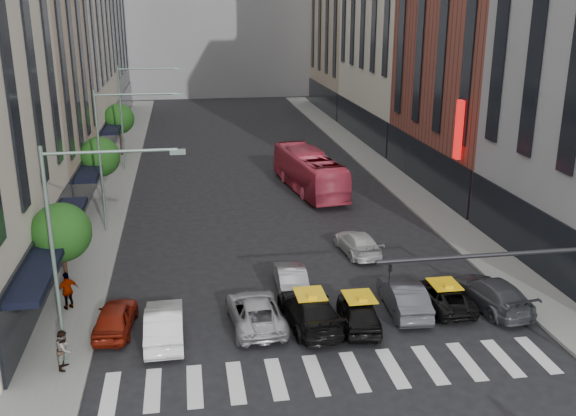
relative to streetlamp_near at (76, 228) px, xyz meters
name	(u,v)px	position (x,y,z in m)	size (l,w,h in m)	color
ground	(349,394)	(10.04, -4.00, -5.90)	(160.00, 160.00, 0.00)	black
sidewalk_left	(113,189)	(-1.46, 26.00, -5.83)	(3.00, 96.00, 0.15)	slate
sidewalk_right	(392,177)	(21.54, 26.00, -5.83)	(3.00, 96.00, 0.15)	slate
building_left_b	(15,36)	(-6.96, 24.00, 6.10)	(8.00, 16.00, 24.00)	tan
building_right_b	(483,19)	(27.04, 23.00, 7.10)	(8.00, 18.00, 26.00)	brown
building_right_d	(354,4)	(27.04, 61.00, 8.10)	(8.00, 18.00, 28.00)	tan
tree_near	(61,232)	(-1.76, 6.00, -2.25)	(2.88, 2.88, 4.95)	black
tree_mid	(100,157)	(-1.76, 22.00, -2.25)	(2.88, 2.88, 4.95)	black
tree_far	(119,119)	(-1.76, 38.00, -2.25)	(2.88, 2.88, 4.95)	black
streetlamp_near	(76,228)	(0.00, 0.00, 0.00)	(5.38, 0.25, 9.00)	gray
streetlamp_mid	(114,143)	(0.00, 16.00, 0.00)	(5.38, 0.25, 9.00)	gray
streetlamp_far	(132,104)	(0.00, 32.00, 0.00)	(5.38, 0.25, 9.00)	gray
traffic_signal	(566,284)	(17.74, -5.00, -1.43)	(10.10, 0.20, 6.00)	black
liberty_sign	(459,130)	(22.64, 16.00, 0.10)	(0.30, 0.70, 4.00)	red
car_red	(115,317)	(0.84, 2.50, -5.22)	(1.61, 4.01, 1.37)	maroon
car_white_front	(164,324)	(3.04, 1.37, -5.14)	(1.63, 4.66, 1.54)	white
car_silver	(255,311)	(7.14, 2.06, -5.21)	(2.30, 4.98, 1.39)	#ABAAB0
taxi_left	(310,310)	(9.62, 1.67, -5.13)	(2.15, 5.30, 1.54)	black
taxi_center	(359,312)	(11.81, 1.18, -5.18)	(1.72, 4.27, 1.46)	black
car_grey_mid	(404,297)	(14.34, 2.29, -5.15)	(1.60, 4.60, 1.52)	#414249
taxi_right	(443,296)	(16.39, 2.39, -5.30)	(2.00, 4.33, 1.20)	black
car_grey_curb	(491,293)	(18.68, 2.02, -5.16)	(2.08, 5.13, 1.49)	#3E4046
car_row2_left	(291,278)	(9.37, 5.54, -5.22)	(1.46, 4.18, 1.38)	#A8A7AC
car_row2_right	(357,243)	(14.11, 9.93, -5.25)	(1.84, 4.53, 1.31)	silver
bus	(309,172)	(13.83, 23.37, -4.33)	(2.64, 11.30, 3.15)	#D03D56
pedestrian_near	(64,349)	(-0.85, -0.57, -4.93)	(0.81, 0.63, 1.66)	gray
pedestrian_far	(68,291)	(-1.55, 4.88, -4.83)	(1.09, 0.45, 1.86)	gray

